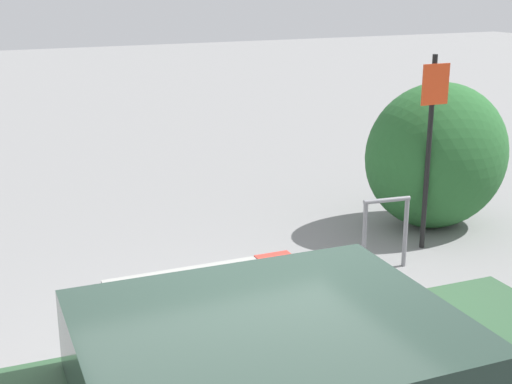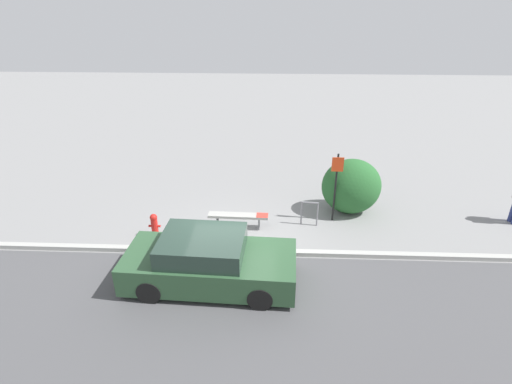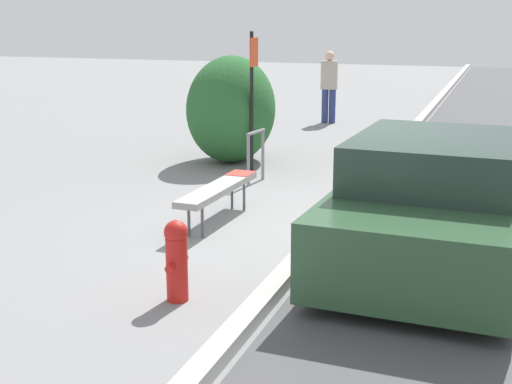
# 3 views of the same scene
# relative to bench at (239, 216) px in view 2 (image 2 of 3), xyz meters

# --- Properties ---
(ground_plane) EXTENTS (60.00, 60.00, 0.00)m
(ground_plane) POSITION_rel_bench_xyz_m (-0.08, -1.40, -0.43)
(ground_plane) COLOR gray
(curb) EXTENTS (60.00, 0.20, 0.13)m
(curb) POSITION_rel_bench_xyz_m (-0.08, -1.40, -0.36)
(curb) COLOR #A8A8A3
(curb) RESTS_ON ground_plane
(bench) EXTENTS (1.88, 0.38, 0.49)m
(bench) POSITION_rel_bench_xyz_m (0.00, 0.00, 0.00)
(bench) COLOR #515156
(bench) RESTS_ON ground_plane
(bike_rack) EXTENTS (0.55, 0.12, 0.83)m
(bike_rack) POSITION_rel_bench_xyz_m (2.22, 0.28, 0.07)
(bike_rack) COLOR gray
(bike_rack) RESTS_ON ground_plane
(sign_post) EXTENTS (0.36, 0.08, 2.30)m
(sign_post) POSITION_rel_bench_xyz_m (3.02, 0.62, 0.95)
(sign_post) COLOR black
(sign_post) RESTS_ON ground_plane
(fire_hydrant) EXTENTS (0.36, 0.22, 0.77)m
(fire_hydrant) POSITION_rel_bench_xyz_m (-2.49, -0.61, -0.02)
(fire_hydrant) COLOR red
(fire_hydrant) RESTS_ON ground_plane
(shrub_hedge) EXTENTS (1.94, 1.51, 1.88)m
(shrub_hedge) POSITION_rel_bench_xyz_m (3.64, 1.24, 0.51)
(shrub_hedge) COLOR #28602D
(shrub_hedge) RESTS_ON ground_plane
(parked_car_near) EXTENTS (4.32, 2.01, 1.35)m
(parked_car_near) POSITION_rel_bench_xyz_m (-0.52, -2.71, 0.20)
(parked_car_near) COLOR black
(parked_car_near) RESTS_ON ground_plane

